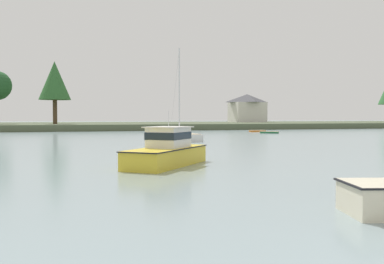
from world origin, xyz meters
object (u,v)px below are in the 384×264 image
object	(u,v)px
sailboat_white	(181,138)
dinghy_green	(269,133)
dinghy_orange	(257,131)
cruiser_yellow	(172,156)

from	to	relation	value
sailboat_white	dinghy_green	bearing A→B (deg)	39.21
sailboat_white	dinghy_orange	world-z (taller)	sailboat_white
cruiser_yellow	dinghy_orange	bearing A→B (deg)	58.48
sailboat_white	dinghy_orange	size ratio (longest dim) A/B	3.73
dinghy_orange	cruiser_yellow	bearing A→B (deg)	-121.52
dinghy_green	cruiser_yellow	world-z (taller)	cruiser_yellow
dinghy_green	dinghy_orange	world-z (taller)	dinghy_green
dinghy_green	sailboat_white	distance (m)	24.78
dinghy_green	cruiser_yellow	size ratio (longest dim) A/B	0.45
dinghy_green	cruiser_yellow	distance (m)	46.45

